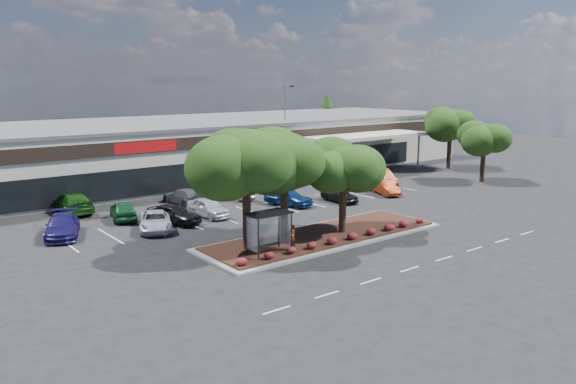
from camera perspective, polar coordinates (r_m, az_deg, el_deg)
ground at (r=37.76m, az=9.93°, el=-5.42°), size 160.00×160.00×0.00m
retail_store at (r=64.48m, az=-12.83°, el=4.25°), size 80.40×25.20×6.25m
landscape_island at (r=39.09m, az=3.60°, el=-4.50°), size 18.00×6.00×0.26m
lane_markings at (r=45.05m, az=-0.03°, el=-2.50°), size 33.12×20.06×0.01m
shrub_row at (r=37.50m, az=5.74°, el=-4.61°), size 17.00×0.80×0.50m
bus_shelter at (r=34.41m, az=-2.08°, el=-2.92°), size 2.75×1.55×2.59m
island_tree_west at (r=34.97m, az=-4.26°, el=0.47°), size 7.20×7.20×7.89m
island_tree_mid at (r=37.58m, az=-0.40°, el=0.82°), size 6.60×6.60×7.32m
island_tree_east at (r=39.09m, az=5.60°, el=0.57°), size 5.80×5.80×6.50m
tree_east_near at (r=63.46m, az=19.25°, el=3.88°), size 5.60×5.60×6.51m
tree_east_far at (r=72.00m, az=16.12°, el=5.33°), size 6.40×6.40×7.62m
conifer_north_east at (r=91.65m, az=3.99°, el=7.36°), size 3.96×3.96×9.00m
person_waiting at (r=35.35m, az=0.41°, el=-4.59°), size 0.66×0.50×1.63m
light_pole at (r=65.02m, az=-0.25°, el=5.85°), size 1.43×0.61×10.29m
car_0 at (r=42.28m, az=-21.93°, el=-3.21°), size 3.85×5.66×1.52m
car_1 at (r=41.97m, az=-13.32°, el=-2.90°), size 4.03×5.40×1.36m
car_2 at (r=43.55m, az=-11.53°, el=-2.19°), size 3.39×4.84×1.53m
car_3 at (r=45.35m, az=-8.08°, el=-1.58°), size 2.13×4.46×1.47m
car_4 at (r=48.79m, az=0.04°, el=-0.52°), size 3.04×4.77×1.51m
car_5 at (r=50.52m, az=5.22°, el=-0.24°), size 1.96×4.15×1.37m
car_6 at (r=56.41m, az=8.35°, el=1.01°), size 3.36×5.09×1.58m
car_7 at (r=54.44m, az=9.87°, el=0.46°), size 2.85×4.32×1.35m
car_8 at (r=59.00m, az=9.40°, el=1.49°), size 3.81×5.45×1.70m
car_9 at (r=49.53m, az=-21.11°, el=-1.02°), size 2.35×5.77×1.68m
car_10 at (r=45.80m, az=-16.41°, el=-1.78°), size 2.85×4.72×1.50m
car_11 at (r=50.36m, az=-10.52°, el=-0.41°), size 2.49×5.00×1.40m
car_12 at (r=51.86m, az=-4.96°, el=0.06°), size 2.00×4.15×1.37m
car_13 at (r=56.52m, az=-4.65°, el=1.10°), size 2.88×5.03×1.57m
car_14 at (r=58.98m, az=-0.73°, el=1.53°), size 3.95×5.83×1.48m
car_15 at (r=60.88m, az=6.46°, el=1.72°), size 2.59×4.49×1.40m
car_16 at (r=62.99m, az=5.82°, el=2.05°), size 1.79×4.13×1.39m
car_17 at (r=64.95m, az=6.26°, el=2.45°), size 2.99×6.10×1.67m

